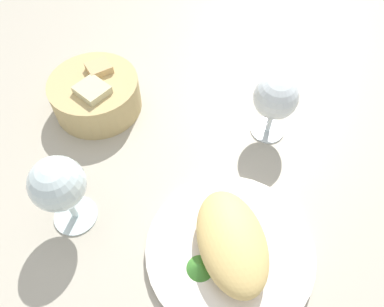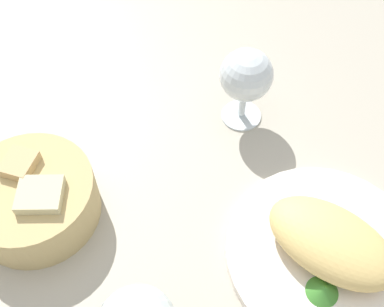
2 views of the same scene
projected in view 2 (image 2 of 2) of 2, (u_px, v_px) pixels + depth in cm
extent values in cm
cube|color=#AFA795|center=(187.00, 249.00, 59.52)|extent=(140.00, 140.00, 2.00)
cylinder|color=white|center=(325.00, 253.00, 57.44)|extent=(24.23, 24.23, 1.40)
ellipsoid|color=#E1BD6D|center=(331.00, 242.00, 54.83)|extent=(18.12, 14.48, 5.02)
cone|color=#3D832E|center=(323.00, 289.00, 53.27)|extent=(3.80, 3.80, 1.63)
cylinder|color=tan|center=(33.00, 199.00, 58.88)|extent=(16.05, 16.05, 6.48)
cube|color=tan|center=(23.00, 170.00, 58.36)|extent=(5.46, 5.51, 4.10)
cube|color=beige|center=(44.00, 203.00, 56.35)|extent=(6.71, 6.88, 5.19)
cylinder|color=silver|center=(241.00, 115.00, 70.71)|extent=(5.95, 5.95, 0.60)
cylinder|color=silver|center=(243.00, 104.00, 68.70)|extent=(1.00, 1.00, 4.33)
sphere|color=silver|center=(246.00, 75.00, 63.92)|extent=(7.40, 7.40, 7.40)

